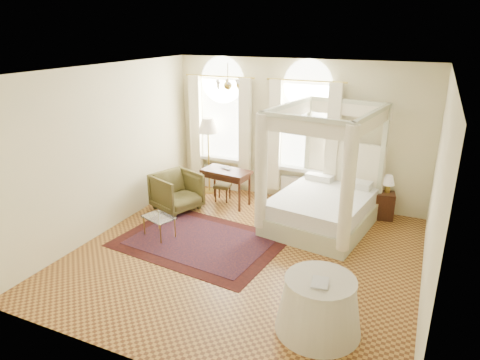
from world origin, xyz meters
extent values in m
plane|color=#A87530|center=(0.00, 0.00, 0.00)|extent=(6.00, 6.00, 0.00)
plane|color=beige|center=(0.00, 3.00, 1.65)|extent=(6.00, 0.00, 6.00)
plane|color=beige|center=(0.00, -3.00, 1.65)|extent=(6.00, 0.00, 6.00)
plane|color=beige|center=(-3.00, 0.00, 1.65)|extent=(0.00, 6.00, 6.00)
plane|color=beige|center=(3.00, 0.00, 1.65)|extent=(0.00, 6.00, 6.00)
plane|color=white|center=(0.00, 0.00, 3.30)|extent=(6.00, 6.00, 0.00)
cube|color=white|center=(-1.90, 2.97, 1.80)|extent=(1.10, 0.04, 1.90)
cylinder|color=white|center=(-1.90, 2.97, 2.75)|extent=(1.10, 0.04, 1.10)
cube|color=white|center=(-1.90, 2.88, 0.81)|extent=(1.32, 0.24, 0.08)
cube|color=beige|center=(-2.57, 2.80, 1.55)|extent=(0.28, 0.14, 2.60)
cube|color=beige|center=(-1.23, 2.80, 1.55)|extent=(0.28, 0.14, 2.60)
cube|color=white|center=(-1.90, 2.90, 0.30)|extent=(1.00, 0.12, 0.58)
cube|color=white|center=(0.20, 2.97, 1.80)|extent=(1.10, 0.04, 1.90)
cylinder|color=white|center=(0.20, 2.97, 2.75)|extent=(1.10, 0.04, 1.10)
cube|color=white|center=(0.20, 2.88, 0.81)|extent=(1.32, 0.24, 0.08)
cube|color=beige|center=(-0.47, 2.80, 1.55)|extent=(0.28, 0.14, 2.60)
cube|color=beige|center=(0.87, 2.80, 1.55)|extent=(0.28, 0.14, 2.60)
cube|color=white|center=(0.20, 2.90, 0.30)|extent=(1.00, 0.12, 0.58)
cylinder|color=#B59A3C|center=(-0.90, 1.20, 3.10)|extent=(0.02, 0.02, 0.40)
sphere|color=#B59A3C|center=(-0.90, 1.20, 2.88)|extent=(0.16, 0.16, 0.16)
sphere|color=beige|center=(-0.68, 1.20, 2.95)|extent=(0.07, 0.07, 0.07)
sphere|color=beige|center=(-0.79, 1.39, 2.95)|extent=(0.07, 0.07, 0.07)
sphere|color=beige|center=(-1.01, 1.39, 2.95)|extent=(0.07, 0.07, 0.07)
sphere|color=beige|center=(-1.12, 1.20, 2.95)|extent=(0.07, 0.07, 0.07)
sphere|color=beige|center=(-1.01, 1.01, 2.95)|extent=(0.07, 0.07, 0.07)
sphere|color=beige|center=(-0.79, 1.01, 2.95)|extent=(0.07, 0.07, 0.07)
cube|color=black|center=(-0.85, 2.97, 1.85)|extent=(0.26, 0.03, 0.32)
cube|color=black|center=(1.45, 2.97, 1.95)|extent=(0.22, 0.03, 0.26)
cube|color=#BBBD99|center=(0.98, 1.74, 0.19)|extent=(2.15, 2.51, 0.39)
cube|color=white|center=(0.98, 1.74, 0.54)|extent=(2.03, 2.39, 0.30)
cube|color=beige|center=(1.14, 2.81, 0.97)|extent=(1.82, 0.36, 1.29)
cube|color=#BBBD99|center=(0.30, 2.92, 1.24)|extent=(0.11, 0.11, 2.47)
cube|color=#BBBD99|center=(1.98, 2.66, 1.24)|extent=(0.11, 0.11, 2.47)
cube|color=#BBBD99|center=(-0.03, 0.81, 1.24)|extent=(0.11, 0.11, 2.47)
cube|color=#BBBD99|center=(1.65, 0.55, 1.24)|extent=(0.11, 0.11, 2.47)
cube|color=#BBBD99|center=(1.14, 2.79, 2.47)|extent=(1.82, 0.36, 0.09)
cube|color=#BBBD99|center=(0.81, 0.68, 2.47)|extent=(1.82, 0.36, 0.09)
cube|color=#BBBD99|center=(0.14, 1.87, 2.47)|extent=(0.43, 2.24, 0.09)
cube|color=#BBBD99|center=(1.82, 1.61, 2.47)|extent=(0.43, 2.24, 0.09)
cube|color=beige|center=(1.14, 2.79, 2.32)|extent=(1.88, 0.33, 0.30)
cube|color=beige|center=(0.81, 0.68, 2.32)|extent=(1.88, 0.33, 0.30)
cube|color=beige|center=(0.14, 1.87, 2.32)|extent=(0.40, 2.30, 0.30)
cube|color=beige|center=(1.82, 1.61, 2.32)|extent=(0.40, 2.30, 0.30)
cylinder|color=beige|center=(-0.03, 0.81, 1.34)|extent=(0.24, 0.24, 2.26)
cylinder|color=beige|center=(1.65, 0.55, 1.34)|extent=(0.24, 0.24, 2.26)
cube|color=#381C0F|center=(2.11, 2.70, 0.29)|extent=(0.47, 0.44, 0.59)
cylinder|color=#B59A3C|center=(2.14, 2.77, 0.68)|extent=(0.11, 0.11, 0.19)
cone|color=beige|center=(2.14, 2.77, 0.87)|extent=(0.26, 0.26, 0.21)
cube|color=#381C0F|center=(-1.36, 2.02, 0.80)|extent=(1.18, 0.72, 0.07)
cube|color=#381C0F|center=(-1.36, 2.02, 0.70)|extent=(1.06, 0.59, 0.11)
cylinder|color=#381C0F|center=(-1.81, 2.31, 0.39)|extent=(0.06, 0.06, 0.78)
cylinder|color=#381C0F|center=(-0.84, 2.18, 0.39)|extent=(0.06, 0.06, 0.78)
cylinder|color=#381C0F|center=(-1.87, 1.86, 0.39)|extent=(0.06, 0.06, 0.78)
cylinder|color=#381C0F|center=(-0.90, 1.74, 0.39)|extent=(0.06, 0.06, 0.78)
imported|color=black|center=(-1.41, 2.16, 0.85)|extent=(0.37, 0.31, 0.02)
cube|color=#4E4321|center=(-1.53, 2.17, 0.38)|extent=(0.41, 0.41, 0.07)
cylinder|color=#381C0F|center=(-1.64, 2.01, 0.17)|extent=(0.04, 0.04, 0.34)
cylinder|color=#381C0F|center=(-1.37, 2.05, 0.17)|extent=(0.04, 0.04, 0.34)
cylinder|color=#381C0F|center=(-1.68, 2.28, 0.17)|extent=(0.04, 0.04, 0.34)
cylinder|color=#381C0F|center=(-1.41, 2.32, 0.17)|extent=(0.04, 0.04, 0.34)
imported|color=#4A421F|center=(-2.25, 1.28, 0.43)|extent=(1.21, 1.20, 0.86)
cube|color=white|center=(-1.85, -0.02, 0.41)|extent=(0.73, 0.61, 0.02)
cylinder|color=#B59A3C|center=(-2.16, -0.10, 0.21)|extent=(0.02, 0.02, 0.41)
cylinder|color=#B59A3C|center=(-1.65, -0.28, 0.21)|extent=(0.02, 0.02, 0.41)
cylinder|color=#B59A3C|center=(-2.04, 0.23, 0.21)|extent=(0.02, 0.02, 0.41)
cylinder|color=#B59A3C|center=(-1.54, 0.05, 0.21)|extent=(0.02, 0.02, 0.41)
cylinder|color=#B59A3C|center=(-2.10, 2.56, 0.02)|extent=(0.33, 0.33, 0.03)
cylinder|color=#B59A3C|center=(-2.10, 2.56, 0.83)|extent=(0.04, 0.04, 1.66)
cone|color=beige|center=(-2.10, 2.56, 1.71)|extent=(0.49, 0.49, 0.35)
cube|color=#431410|center=(-1.00, 0.10, 0.00)|extent=(3.28, 2.51, 0.01)
cube|color=black|center=(-1.00, 0.10, 0.01)|extent=(2.75, 1.99, 0.01)
cone|color=silver|center=(1.74, -1.48, 0.38)|extent=(1.18, 1.18, 0.76)
cylinder|color=silver|center=(1.74, -1.48, 0.78)|extent=(0.96, 0.96, 0.04)
imported|color=black|center=(1.64, -1.61, 0.82)|extent=(0.26, 0.32, 0.03)
camera|label=1|loc=(2.75, -6.38, 3.95)|focal=32.00mm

